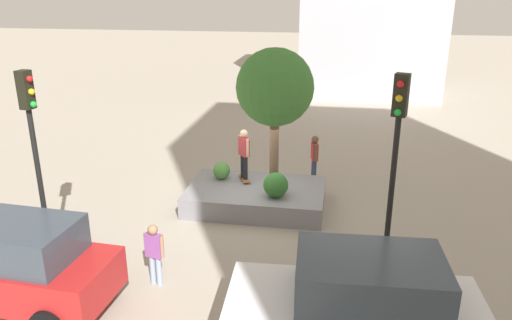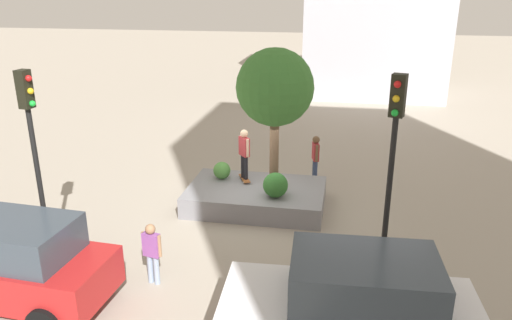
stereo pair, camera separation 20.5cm
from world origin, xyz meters
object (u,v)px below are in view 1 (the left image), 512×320
Objects in this scene: plaza_tree at (275,88)px; pedestrian_crossing at (314,155)px; passerby_with_bag at (154,250)px; skateboard at (244,178)px; police_car at (358,309)px; sedan_parked at (15,265)px; traffic_light_median at (395,152)px; traffic_light_corner at (34,139)px; skateboarder at (244,151)px; planter_ledge at (256,197)px.

plaza_tree is 2.59× the size of pedestrian_crossing.
skateboard is at bearing -101.94° from passerby_with_bag.
police_car is at bearing 98.32° from pedestrian_crossing.
traffic_light_median is (-7.70, -1.83, 2.33)m from sedan_parked.
police_car is 7.07m from sedan_parked.
traffic_light_corner is at bearing -15.42° from police_car.
skateboarder is 5.28m from passerby_with_bag.
sedan_parked is 2.78m from traffic_light_corner.
police_car is at bearing 176.72° from sedan_parked.
sedan_parked is 8.25m from traffic_light_median.
traffic_light_median is at bearing 125.81° from plaza_tree.
traffic_light_median reaches higher than skateboarder.
plaza_tree is 0.86× the size of traffic_light_median.
traffic_light_corner reaches higher than skateboarder.
planter_ledge is 2.77× the size of passerby_with_bag.
traffic_light_corner is 3.19× the size of passerby_with_bag.
traffic_light_median is (-4.05, 4.57, 1.70)m from skateboarder.
planter_ledge is 6.18m from traffic_light_median.
sedan_parked is at bearing -3.28° from police_car.
planter_ledge is 3.06m from pedestrian_crossing.
passerby_with_bag is at bearing 65.70° from pedestrian_crossing.
police_car reaches higher than pedestrian_crossing.
skateboarder is at bearing -119.76° from sedan_parked.
sedan_parked is (3.66, 6.40, 0.32)m from skateboard.
skateboard is at bearing -90.00° from skateboarder.
traffic_light_corner is at bearing -6.56° from passerby_with_bag.
police_car is 3.24m from traffic_light_median.
pedestrian_crossing is (-1.64, -2.50, 0.63)m from planter_ledge.
planter_ledge is at bearing 131.82° from skateboarder.
skateboard is 7.61m from police_car.
traffic_light_median is 3.00× the size of pedestrian_crossing.
police_car is (-3.40, 6.80, 0.39)m from skateboard.
pedestrian_crossing is (-6.01, -6.76, -2.32)m from traffic_light_corner.
planter_ledge is 0.90× the size of police_car.
plaza_tree is 8.10m from sedan_parked.
police_car is 4.79m from passerby_with_bag.
passerby_with_bag is (-2.81, 0.32, -2.39)m from traffic_light_corner.
planter_ledge is 7.21m from sedan_parked.
traffic_light_median is (-3.04, 4.22, -0.38)m from plaza_tree.
planter_ledge is at bearing -64.99° from police_car.
plaza_tree reaches higher than police_car.
skateboard is at bearing 42.93° from pedestrian_crossing.
skateboard is 0.49× the size of pedestrian_crossing.
sedan_parked is 10.17m from pedestrian_crossing.
traffic_light_corner is (3.89, 4.79, 1.63)m from skateboarder.
plaza_tree is at bearing -137.74° from traffic_light_corner.
skateboarder is 1.06× the size of passerby_with_bag.
plaza_tree is 5.23× the size of skateboard.
traffic_light_corner reaches higher than skateboard.
police_car reaches higher than passerby_with_bag.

